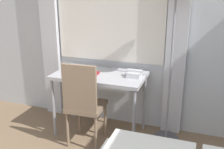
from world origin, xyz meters
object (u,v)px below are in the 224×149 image
Objects in this scene: telephone at (135,74)px; book at (89,73)px; desk_chair at (84,101)px; desk at (100,79)px.

telephone reaches higher than book.
book is at bearing 96.88° from desk_chair.
desk is at bearing 27.42° from book.
book is (-0.53, -0.09, -0.02)m from telephone.
desk_chair is 0.66m from telephone.
desk_chair reaches higher than book.
telephone reaches higher than desk.
telephone is 0.81× the size of book.
desk is 0.43m from telephone.
telephone is at bearing 4.80° from desk.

